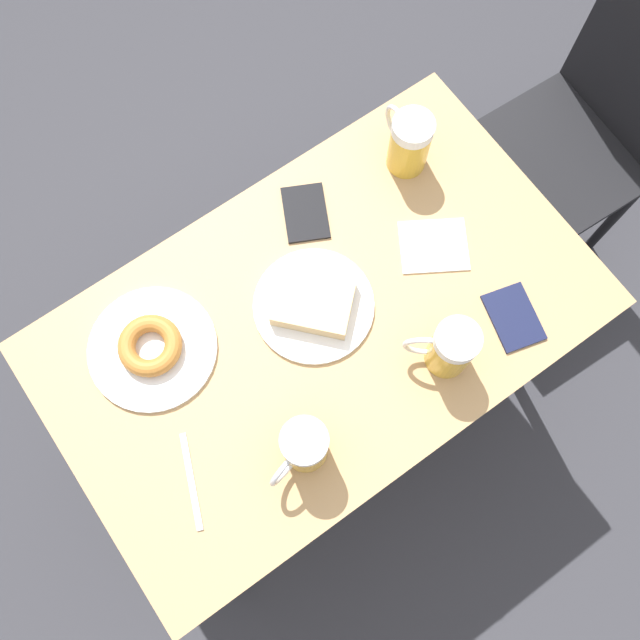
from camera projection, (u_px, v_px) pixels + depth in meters
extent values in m
plane|color=#333338|center=(320.00, 395.00, 2.12)|extent=(8.00, 8.00, 0.00)
cube|color=tan|center=(320.00, 325.00, 1.42)|extent=(0.66, 1.09, 0.03)
cylinder|color=black|center=(87.00, 389.00, 1.76)|extent=(0.04, 0.04, 0.72)
cylinder|color=black|center=(213.00, 593.00, 1.63)|extent=(0.04, 0.04, 0.72)
cylinder|color=black|center=(410.00, 179.00, 1.94)|extent=(0.04, 0.04, 0.72)
cylinder|color=black|center=(549.00, 347.00, 1.80)|extent=(0.04, 0.04, 0.72)
cube|color=black|center=(554.00, 160.00, 1.85)|extent=(0.42, 0.42, 0.02)
cylinder|color=black|center=(446.00, 183.00, 2.09)|extent=(0.03, 0.03, 0.44)
cylinder|color=black|center=(518.00, 278.00, 2.00)|extent=(0.03, 0.03, 0.44)
cylinder|color=black|center=(540.00, 127.00, 2.14)|extent=(0.03, 0.03, 0.44)
cylinder|color=black|center=(615.00, 217.00, 2.05)|extent=(0.03, 0.03, 0.44)
cylinder|color=white|center=(314.00, 306.00, 1.42)|extent=(0.24, 0.24, 0.01)
cube|color=#D1B27F|center=(314.00, 302.00, 1.39)|extent=(0.19, 0.19, 0.04)
cylinder|color=white|center=(153.00, 349.00, 1.39)|extent=(0.25, 0.25, 0.01)
torus|color=#B2702D|center=(150.00, 346.00, 1.37)|extent=(0.12, 0.12, 0.03)
cylinder|color=gold|center=(451.00, 350.00, 1.33)|extent=(0.08, 0.08, 0.12)
cylinder|color=white|center=(458.00, 340.00, 1.26)|extent=(0.09, 0.09, 0.03)
torus|color=silver|center=(427.00, 346.00, 1.32)|extent=(0.07, 0.08, 0.09)
cylinder|color=gold|center=(409.00, 147.00, 1.46)|extent=(0.08, 0.08, 0.12)
cylinder|color=white|center=(413.00, 127.00, 1.39)|extent=(0.09, 0.09, 0.03)
torus|color=silver|center=(398.00, 126.00, 1.46)|extent=(0.09, 0.02, 0.09)
cylinder|color=gold|center=(305.00, 446.00, 1.28)|extent=(0.08, 0.08, 0.12)
cylinder|color=white|center=(304.00, 441.00, 1.21)|extent=(0.09, 0.09, 0.03)
torus|color=silver|center=(288.00, 466.00, 1.26)|extent=(0.03, 0.09, 0.09)
cube|color=white|center=(434.00, 246.00, 1.46)|extent=(0.17, 0.18, 0.00)
cube|color=silver|center=(191.00, 481.00, 1.32)|extent=(0.17, 0.08, 0.00)
cube|color=#141938|center=(514.00, 317.00, 1.41)|extent=(0.14, 0.12, 0.01)
cube|color=black|center=(305.00, 213.00, 1.48)|extent=(0.15, 0.14, 0.01)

